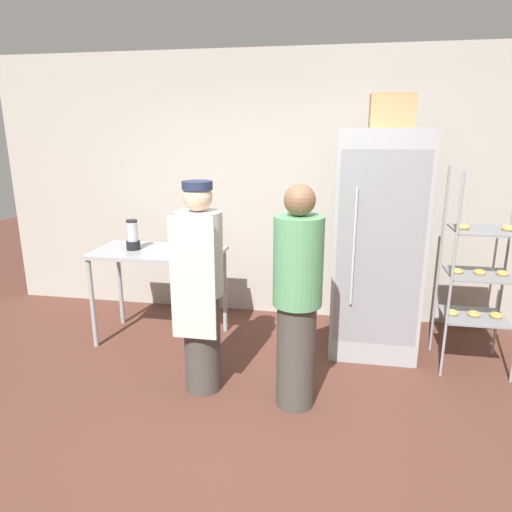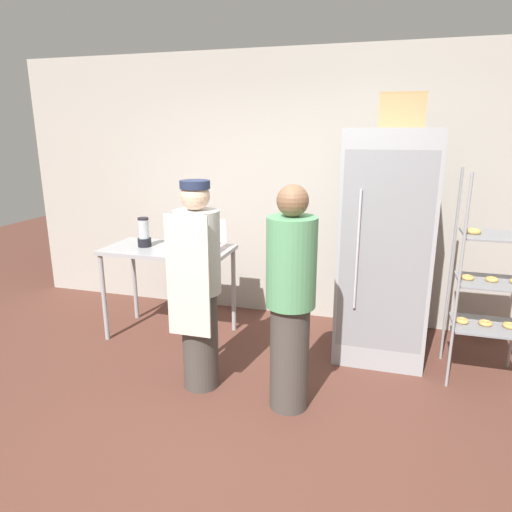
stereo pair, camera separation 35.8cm
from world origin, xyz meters
The scene contains 10 objects.
ground_plane centered at (0.00, 0.00, 0.00)m, with size 14.00×14.00×0.00m, color brown.
back_wall centered at (0.00, 2.27, 1.38)m, with size 6.40×0.12×2.76m, color #ADA89E.
refrigerator centered at (0.90, 1.51, 1.00)m, with size 0.76×0.75×1.99m.
baking_rack centered at (1.72, 1.30, 0.83)m, with size 0.56×0.50×1.69m.
prep_counter centered at (-1.08, 1.33, 0.79)m, with size 1.20×0.63×0.89m.
donut_box centered at (-0.67, 1.40, 0.94)m, with size 0.25×0.23×0.27m.
blender_pitcher centered at (-1.33, 1.33, 1.02)m, with size 0.13×0.13×0.28m.
cardboard_storage_box centered at (0.95, 1.56, 2.12)m, with size 0.36×0.28×0.27m.
person_baker centered at (-0.43, 0.54, 0.85)m, with size 0.34×0.36×1.63m.
person_customer centered at (0.30, 0.46, 0.83)m, with size 0.35×0.35×1.63m.
Camera 1 is at (0.54, -2.55, 1.97)m, focal length 32.00 mm.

